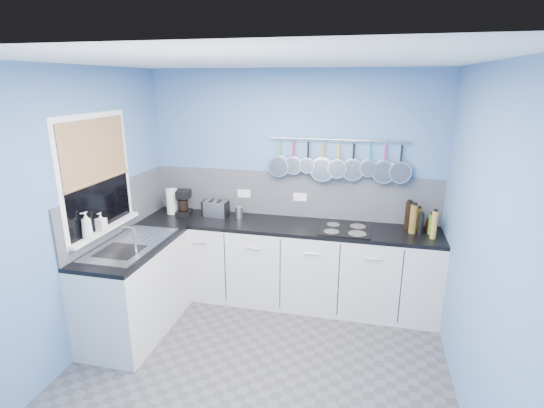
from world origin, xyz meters
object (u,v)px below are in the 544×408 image
at_px(toaster, 216,209).
at_px(canister, 239,212).
at_px(coffee_maker, 183,203).
at_px(hob, 345,229).
at_px(paper_towel, 172,201).
at_px(soap_bottle_a, 87,225).
at_px(soap_bottle_b, 101,222).

bearing_deg(toaster, canister, 4.96).
distance_m(coffee_maker, hob, 1.83).
relative_size(coffee_maker, hob, 0.54).
relative_size(canister, hob, 0.24).
bearing_deg(paper_towel, soap_bottle_a, -98.41).
relative_size(paper_towel, hob, 0.55).
distance_m(soap_bottle_b, coffee_maker, 1.08).
height_order(paper_towel, canister, paper_towel).
distance_m(coffee_maker, canister, 0.65).
bearing_deg(toaster, coffee_maker, -169.84).
relative_size(coffee_maker, canister, 2.23).
bearing_deg(soap_bottle_a, soap_bottle_b, 90.00).
bearing_deg(canister, soap_bottle_a, -127.51).
height_order(soap_bottle_b, canister, soap_bottle_b).
bearing_deg(hob, soap_bottle_b, -156.51).
bearing_deg(paper_towel, hob, -3.08).
height_order(coffee_maker, hob, coffee_maker).
xyz_separation_m(paper_towel, coffee_maker, (0.15, -0.02, -0.00)).
relative_size(soap_bottle_b, canister, 1.35).
xyz_separation_m(canister, hob, (1.18, -0.14, -0.06)).
distance_m(soap_bottle_a, paper_towel, 1.26).
bearing_deg(coffee_maker, toaster, -4.21).
xyz_separation_m(soap_bottle_a, canister, (0.97, 1.27, -0.21)).
distance_m(soap_bottle_a, soap_bottle_b, 0.20).
height_order(toaster, hob, toaster).
height_order(soap_bottle_a, coffee_maker, soap_bottle_a).
bearing_deg(paper_towel, canister, 2.34).
bearing_deg(soap_bottle_b, toaster, 56.76).
distance_m(soap_bottle_a, toaster, 1.46).
bearing_deg(soap_bottle_a, coffee_maker, 74.86).
height_order(soap_bottle_a, canister, soap_bottle_a).
height_order(soap_bottle_a, toaster, soap_bottle_a).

